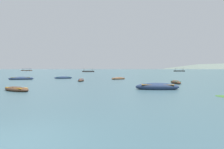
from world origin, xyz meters
TOP-DOWN VIEW (x-y plane):
  - ground_plane at (0.00, 1500.00)m, footprint 6000.00×6000.00m
  - mountain_1 at (-768.43, 1970.94)m, footprint 1769.02×1769.02m
  - mountain_2 at (187.38, 1799.40)m, footprint 1117.22×1117.22m
  - mountain_3 at (653.23, 1778.09)m, footprint 1731.31×1731.31m
  - mountain_4 at (1138.99, 1790.04)m, footprint 1758.75×1758.75m
  - rowboat_0 at (-6.51, 32.96)m, footprint 3.73×1.91m
  - rowboat_2 at (7.62, 12.89)m, footprint 4.38×1.76m
  - rowboat_3 at (-1.67, 24.93)m, footprint 1.08×3.26m
  - rowboat_4 at (4.75, 29.62)m, footprint 3.10×2.27m
  - rowboat_5 at (12.08, 19.78)m, footprint 0.98×3.02m
  - rowboat_6 at (-5.65, 11.89)m, footprint 3.36×2.64m
  - rowboat_7 at (-13.55, 29.51)m, footprint 4.62×2.21m
  - ferry_0 at (56.22, 129.60)m, footprint 7.65×3.32m
  - ferry_1 at (-9.44, 108.48)m, footprint 7.51×4.38m
  - ferry_2 at (-75.95, 172.71)m, footprint 9.82×4.26m

SIDE VIEW (x-z plane):
  - ground_plane at x=0.00m, z-range 0.00..0.00m
  - rowboat_6 at x=-5.65m, z-range -0.09..0.41m
  - rowboat_4 at x=4.75m, z-range -0.10..0.44m
  - rowboat_3 at x=-1.67m, z-range -0.10..0.44m
  - rowboat_5 at x=12.08m, z-range -0.10..0.45m
  - rowboat_0 at x=-6.51m, z-range -0.11..0.47m
  - rowboat_7 at x=-13.55m, z-range -0.13..0.54m
  - rowboat_2 at x=7.62m, z-range -0.15..0.65m
  - ferry_2 at x=-75.95m, z-range -0.82..1.71m
  - ferry_0 at x=56.22m, z-range -0.82..1.71m
  - ferry_1 at x=-9.44m, z-range -0.82..1.72m
  - mountain_2 at x=187.38m, z-range 0.00..393.33m
  - mountain_3 at x=653.23m, z-range 0.00..397.04m
  - mountain_1 at x=-768.43m, z-range 0.00..423.81m
  - mountain_4 at x=1138.99m, z-range 0.00..444.48m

